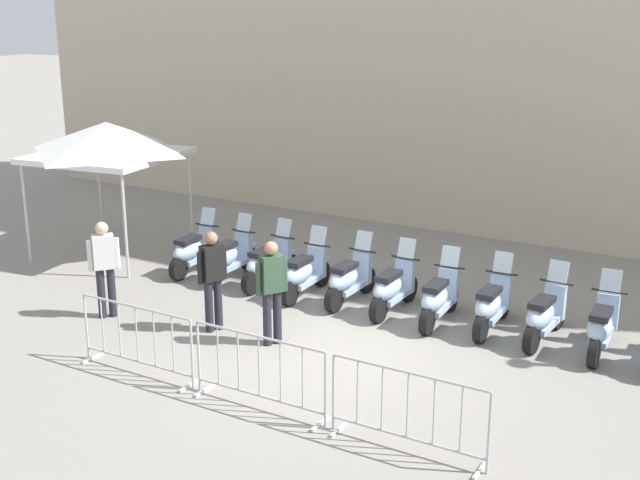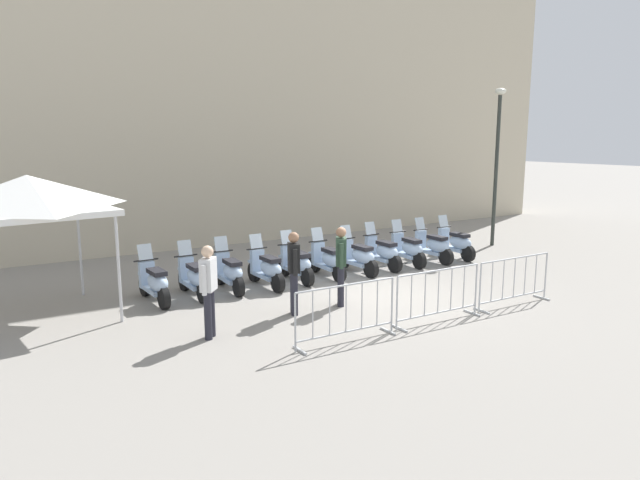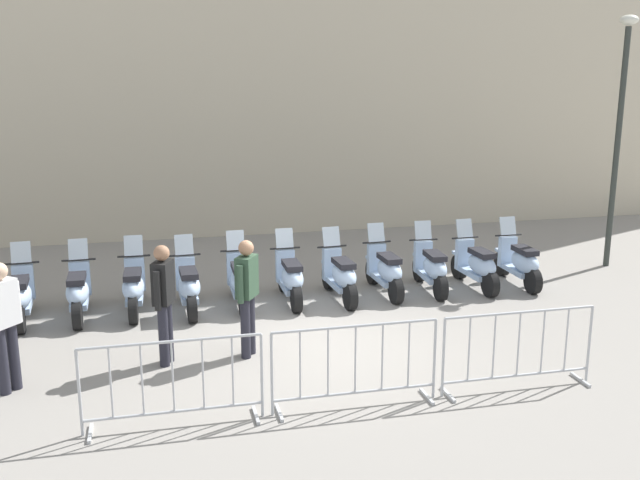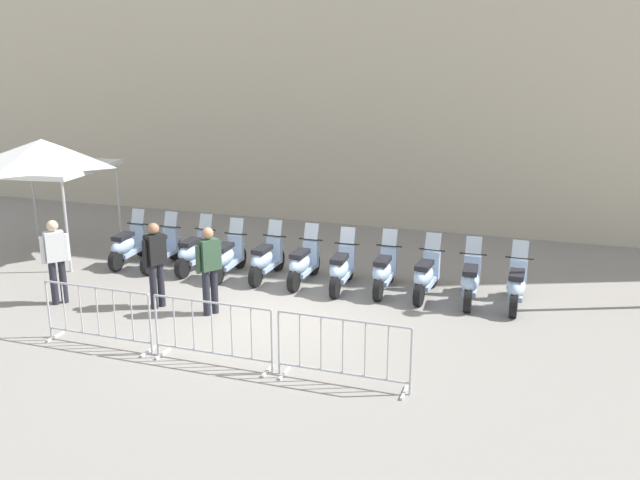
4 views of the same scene
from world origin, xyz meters
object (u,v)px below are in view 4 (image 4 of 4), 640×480
motorcycle_1 (160,249)px  motorcycle_5 (303,264)px  officer_near_row_end (155,260)px  motorcycle_7 (384,272)px  motorcycle_4 (266,260)px  motorcycle_6 (341,269)px  motorcycle_8 (426,276)px  barrier_segment_2 (343,352)px  barrier_segment_0 (98,316)px  motorcycle_3 (227,257)px  motorcycle_2 (195,252)px  officer_by_barriers (209,266)px  motorcycle_0 (128,246)px  motorcycle_9 (470,281)px  barrier_segment_1 (212,333)px  canopy_tent (43,155)px  motorcycle_10 (516,286)px  officer_mid_plaza (56,257)px

motorcycle_1 → motorcycle_5: same height
officer_near_row_end → motorcycle_7: bearing=22.2°
motorcycle_4 → motorcycle_6: same height
motorcycle_8 → barrier_segment_2: bearing=-104.6°
motorcycle_7 → barrier_segment_0: (-4.53, -3.64, 0.07)m
motorcycle_3 → motorcycle_5: (1.79, -0.16, 0.00)m
motorcycle_7 → barrier_segment_0: size_ratio=0.83×
motorcycle_2 → officer_by_barriers: bearing=-62.4°
motorcycle_0 → officer_by_barriers: bearing=-41.1°
motorcycle_5 → motorcycle_9: 3.60m
motorcycle_1 → motorcycle_6: 4.50m
motorcycle_8 → officer_by_barriers: size_ratio=0.99×
barrier_segment_1 → canopy_tent: 8.30m
officer_near_row_end → officer_by_barriers: (1.16, -0.14, 0.00)m
motorcycle_10 → motorcycle_0: bearing=172.3°
barrier_segment_1 → barrier_segment_2: bearing=-7.8°
motorcycle_5 → officer_by_barriers: size_ratio=1.00×
motorcycle_5 → barrier_segment_2: size_ratio=0.82×
motorcycle_2 → officer_by_barriers: (1.31, -2.50, 0.53)m
motorcycle_8 → barrier_segment_2: motorcycle_8 is taller
motorcycle_4 → motorcycle_0: bearing=172.7°
motorcycle_1 → officer_by_barriers: (2.20, -2.57, 0.53)m
motorcycle_6 → barrier_segment_0: (-3.62, -3.63, 0.07)m
officer_mid_plaza → officer_by_barriers: size_ratio=1.00×
motorcycle_6 → barrier_segment_2: motorcycle_6 is taller
motorcycle_5 → canopy_tent: (-6.74, 1.05, 2.06)m
barrier_segment_1 → motorcycle_1: bearing=123.0°
motorcycle_6 → officer_by_barriers: (-2.24, -1.89, 0.53)m
officer_by_barriers → motorcycle_1: bearing=130.5°
motorcycle_1 → motorcycle_5: 3.59m
barrier_segment_0 → barrier_segment_2: size_ratio=1.00×
canopy_tent → motorcycle_6: bearing=-9.3°
motorcycle_0 → officer_mid_plaza: bearing=-92.4°
motorcycle_3 → motorcycle_5: size_ratio=1.00×
motorcycle_5 → officer_by_barriers: officer_by_barriers is taller
motorcycle_2 → canopy_tent: canopy_tent is taller
canopy_tent → motorcycle_4: bearing=-8.7°
motorcycle_4 → barrier_segment_0: bearing=-114.9°
motorcycle_7 → barrier_segment_2: (-0.19, -4.24, 0.07)m
motorcycle_3 → barrier_segment_2: motorcycle_3 is taller
motorcycle_3 → officer_near_row_end: (-0.73, -2.11, 0.53)m
motorcycle_6 → motorcycle_7: size_ratio=1.00×
motorcycle_7 → officer_near_row_end: size_ratio=1.00×
motorcycle_0 → motorcycle_2: 1.79m
barrier_segment_0 → canopy_tent: 6.61m
motorcycle_0 → motorcycle_1: 0.89m
canopy_tent → motorcycle_3: bearing=-10.2°
motorcycle_2 → motorcycle_8: size_ratio=1.00×
motorcycle_6 → officer_near_row_end: size_ratio=1.00×
motorcycle_0 → canopy_tent: (-2.29, 0.44, 2.06)m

